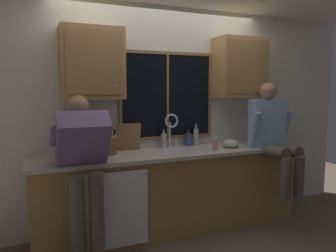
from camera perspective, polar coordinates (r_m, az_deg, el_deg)
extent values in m
cube|color=silver|center=(3.83, -1.32, 1.69)|extent=(5.37, 0.12, 2.55)
cylinder|color=#FFEAB2|center=(3.80, 16.09, 20.67)|extent=(0.14, 0.14, 0.01)
cube|color=black|center=(3.78, -0.13, 5.41)|extent=(1.10, 0.02, 0.95)
cube|color=olive|center=(3.79, -0.07, 12.87)|extent=(1.17, 0.02, 0.04)
cube|color=olive|center=(3.81, -0.07, -2.01)|extent=(1.17, 0.02, 0.04)
cube|color=olive|center=(3.59, -8.50, 5.28)|extent=(0.03, 0.02, 0.95)
cube|color=olive|center=(4.02, 7.45, 5.43)|extent=(0.03, 0.02, 0.95)
cube|color=olive|center=(3.77, -0.06, 5.41)|extent=(0.02, 0.02, 0.95)
cube|color=#A07744|center=(3.69, 0.73, -11.80)|extent=(2.97, 0.58, 0.88)
cube|color=beige|center=(3.55, 0.87, -4.83)|extent=(3.03, 0.62, 0.04)
cube|color=white|center=(3.19, -8.98, -14.58)|extent=(0.60, 0.02, 0.74)
cube|color=#B2844C|center=(3.39, -13.40, 10.76)|extent=(0.62, 0.33, 0.72)
cube|color=#9D7443|center=(3.22, -12.90, 11.00)|extent=(0.54, 0.01, 0.62)
sphere|color=#B2B2B7|center=(3.24, -9.48, 6.97)|extent=(0.02, 0.02, 0.02)
cube|color=#B2844C|center=(4.08, 12.58, 10.06)|extent=(0.62, 0.33, 0.72)
cube|color=#9D7443|center=(3.94, 14.03, 10.14)|extent=(0.54, 0.01, 0.62)
sphere|color=#B2B2B7|center=(4.04, 16.15, 6.72)|extent=(0.02, 0.02, 0.02)
cube|color=#B7B7BC|center=(3.58, 1.66, -4.57)|extent=(0.80, 0.46, 0.02)
cube|color=#9C9CA0|center=(3.52, -1.32, -6.41)|extent=(0.36, 0.42, 0.20)
cube|color=#9C9CA0|center=(3.69, 4.51, -5.85)|extent=(0.36, 0.42, 0.20)
cube|color=#B7B7BC|center=(3.60, 1.66, -6.14)|extent=(0.04, 0.42, 0.20)
cylinder|color=silver|center=(3.75, 0.29, -1.57)|extent=(0.03, 0.03, 0.30)
torus|color=silver|center=(3.68, 0.66, 0.93)|extent=(0.16, 0.02, 0.16)
cylinder|color=silver|center=(3.80, 1.40, -3.00)|extent=(0.03, 0.03, 0.09)
cylinder|color=#595147|center=(2.99, -15.85, -16.56)|extent=(0.13, 0.13, 0.88)
cylinder|color=#595147|center=(3.01, -12.51, -16.29)|extent=(0.13, 0.13, 0.88)
cube|color=slate|center=(2.97, -15.02, -3.05)|extent=(0.44, 0.51, 0.60)
sphere|color=#A57A5B|center=(3.16, -15.74, 3.43)|extent=(0.21, 0.21, 0.21)
cylinder|color=slate|center=(3.12, -19.50, -1.81)|extent=(0.09, 0.52, 0.26)
cylinder|color=slate|center=(3.17, -11.54, -1.43)|extent=(0.09, 0.52, 0.26)
cylinder|color=#595147|center=(3.79, 18.15, -4.42)|extent=(0.14, 0.43, 0.16)
cylinder|color=#595147|center=(3.91, 20.16, -4.17)|extent=(0.14, 0.43, 0.16)
cylinder|color=#595147|center=(3.69, 20.25, -8.79)|extent=(0.11, 0.11, 0.46)
cylinder|color=#595147|center=(3.81, 22.26, -8.39)|extent=(0.11, 0.11, 0.46)
cube|color=#8CB2DB|center=(3.97, 17.24, 0.48)|extent=(0.43, 0.28, 0.56)
sphere|color=#A57A5B|center=(3.95, 17.43, 5.96)|extent=(0.20, 0.20, 0.20)
cylinder|color=#8CB2DB|center=(3.80, 15.01, -0.93)|extent=(0.08, 0.20, 0.47)
cylinder|color=#8CB2DB|center=(4.10, 20.12, -0.58)|extent=(0.08, 0.20, 0.47)
cube|color=olive|center=(3.40, -10.26, -3.32)|extent=(0.12, 0.18, 0.25)
cylinder|color=black|center=(3.31, -10.69, -0.92)|extent=(0.02, 0.05, 0.09)
cylinder|color=black|center=(3.32, -10.11, -1.00)|extent=(0.02, 0.04, 0.08)
cylinder|color=black|center=(3.33, -9.53, -1.09)|extent=(0.02, 0.04, 0.06)
cube|color=#997047|center=(3.58, -7.15, -1.97)|extent=(0.28, 0.08, 0.31)
ellipsoid|color=#B7B7BC|center=(3.85, 11.03, -3.07)|extent=(0.20, 0.20, 0.10)
cylinder|color=pink|center=(3.61, 8.40, -3.42)|extent=(0.06, 0.06, 0.12)
cylinder|color=silver|center=(3.60, 8.42, -2.17)|extent=(0.02, 0.02, 0.04)
cylinder|color=silver|center=(3.58, 8.58, -1.85)|extent=(0.01, 0.04, 0.01)
cylinder|color=#B7B7BC|center=(3.72, -0.76, -2.66)|extent=(0.06, 0.06, 0.17)
cylinder|color=#929296|center=(3.70, -0.76, -1.04)|extent=(0.03, 0.03, 0.04)
cylinder|color=black|center=(3.70, -0.76, -0.62)|extent=(0.03, 0.03, 0.01)
cylinder|color=#B7B7BC|center=(3.91, 5.01, -1.96)|extent=(0.06, 0.06, 0.21)
cylinder|color=#929296|center=(3.89, 5.03, -0.09)|extent=(0.03, 0.03, 0.05)
cylinder|color=black|center=(3.89, 5.03, 0.38)|extent=(0.03, 0.03, 0.01)
cylinder|color=#334C8C|center=(3.87, 3.64, -2.44)|extent=(0.07, 0.07, 0.15)
cylinder|color=navy|center=(3.86, 3.65, -1.07)|extent=(0.03, 0.03, 0.04)
cylinder|color=black|center=(3.86, 3.65, -0.71)|extent=(0.04, 0.04, 0.01)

